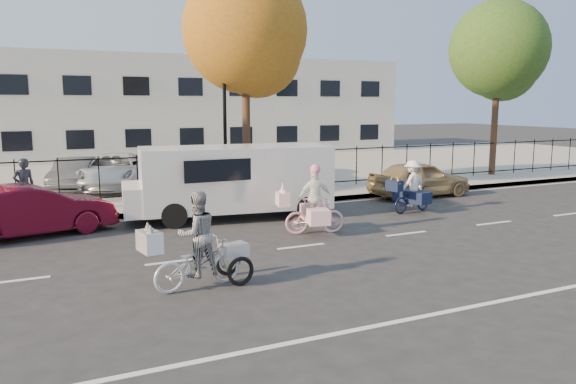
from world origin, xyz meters
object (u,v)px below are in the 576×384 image
zebra_trike (198,251)px  gold_sedan (420,179)px  pedestrian (24,186)px  bull_bike (412,192)px  red_sedan (32,211)px  lot_car_c (75,174)px  unicorn_bike (314,208)px  white_van (232,179)px  lot_car_b (114,171)px  lot_car_d (288,159)px  lamppost (225,109)px

zebra_trike → gold_sedan: 11.78m
zebra_trike → pedestrian: 8.54m
bull_bike → red_sedan: size_ratio=0.45×
zebra_trike → gold_sedan: size_ratio=0.55×
gold_sedan → lot_car_c: size_ratio=1.06×
unicorn_bike → zebra_trike: bearing=139.8°
white_van → lot_car_b: 6.87m
white_van → lot_car_d: 8.63m
gold_sedan → pedestrian: size_ratio=2.35×
bull_bike → white_van: bearing=62.0°
pedestrian → lot_car_d: size_ratio=0.38×
unicorn_bike → pedestrian: (-6.63, 5.22, 0.29)m
bull_bike → lot_car_b: size_ratio=0.38×
bull_bike → gold_sedan: bearing=-54.8°
zebra_trike → pedestrian: zebra_trike is taller
lot_car_b → red_sedan: bearing=-96.1°
unicorn_bike → red_sedan: size_ratio=0.46×
lot_car_b → lot_car_c: lot_car_b is taller
red_sedan → lot_car_c: bearing=-26.4°
bull_bike → lot_car_c: bull_bike is taller
white_van → lot_car_d: bearing=61.8°
unicorn_bike → lot_car_b: bearing=34.4°
unicorn_bike → gold_sedan: (6.08, 3.48, -0.02)m
bull_bike → lot_car_d: size_ratio=0.41×
lamppost → pedestrian: size_ratio=2.69×
unicorn_bike → bull_bike: (4.04, 1.28, -0.02)m
bull_bike → lot_car_d: (-0.16, 8.47, 0.24)m
zebra_trike → gold_sedan: bearing=-66.7°
unicorn_bike → pedestrian: bearing=65.0°
lamppost → red_sedan: 7.25m
lot_car_d → lamppost: bearing=-137.6°
lamppost → unicorn_bike: lamppost is taller
lamppost → bull_bike: size_ratio=2.45×
bull_bike → gold_sedan: (2.03, 2.20, 0.01)m
gold_sedan → lot_car_b: 11.22m
red_sedan → pedestrian: pedestrian is taller
zebra_trike → gold_sedan: (9.93, 6.33, -0.04)m
pedestrian → lot_car_d: bearing=-172.7°
white_van → red_sedan: (-5.29, -0.00, -0.50)m
lamppost → white_van: lamppost is taller
pedestrian → red_sedan: bearing=77.5°
lot_car_b → lot_car_d: bearing=22.4°
red_sedan → lot_car_c: lot_car_c is taller
lot_car_d → lot_car_c: bearing=-178.1°
white_van → red_sedan: bearing=-172.2°
lamppost → unicorn_bike: 6.29m
lot_car_c → gold_sedan: bearing=-10.8°
zebra_trike → lot_car_b: bearing=-10.6°
gold_sedan → lot_car_d: (-2.20, 6.27, 0.23)m
gold_sedan → lot_car_d: 6.65m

